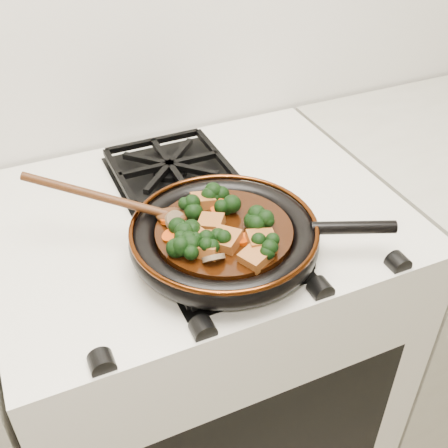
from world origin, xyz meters
name	(u,v)px	position (x,y,z in m)	size (l,w,h in m)	color
stove	(201,363)	(0.00, 1.69, 0.45)	(0.76, 0.60, 0.90)	silver
burner_grate_front	(226,250)	(0.00, 1.55, 0.91)	(0.23, 0.23, 0.03)	black
burner_grate_back	(170,168)	(0.00, 1.83, 0.91)	(0.23, 0.23, 0.03)	black
skillet	(225,236)	(0.00, 1.55, 0.94)	(0.42, 0.31, 0.05)	black
braising_sauce	(224,234)	(0.00, 1.55, 0.95)	(0.23, 0.23, 0.02)	black
tofu_cube_0	(206,247)	(-0.05, 1.51, 0.97)	(0.04, 0.04, 0.02)	brown
tofu_cube_1	(261,242)	(0.03, 1.49, 0.97)	(0.04, 0.04, 0.02)	brown
tofu_cube_2	(255,257)	(0.01, 1.46, 0.97)	(0.04, 0.04, 0.02)	brown
tofu_cube_3	(192,238)	(-0.06, 1.54, 0.97)	(0.04, 0.04, 0.02)	brown
tofu_cube_4	(202,241)	(-0.05, 1.53, 0.97)	(0.04, 0.04, 0.02)	brown
tofu_cube_5	(203,201)	(-0.01, 1.63, 0.97)	(0.04, 0.04, 0.02)	brown
tofu_cube_6	(211,224)	(-0.02, 1.56, 0.97)	(0.04, 0.04, 0.02)	brown
tofu_cube_7	(226,241)	(-0.02, 1.51, 0.97)	(0.04, 0.04, 0.02)	brown
broccoli_floret_0	(187,231)	(-0.06, 1.56, 0.97)	(0.06, 0.06, 0.05)	black
broccoli_floret_1	(216,241)	(-0.03, 1.51, 0.97)	(0.06, 0.06, 0.06)	black
broccoli_floret_2	(184,246)	(-0.08, 1.52, 0.97)	(0.06, 0.06, 0.05)	black
broccoli_floret_3	(211,194)	(0.01, 1.64, 0.97)	(0.06, 0.06, 0.05)	black
broccoli_floret_4	(256,221)	(0.05, 1.53, 0.97)	(0.06, 0.06, 0.05)	black
broccoli_floret_5	(222,209)	(0.01, 1.59, 0.97)	(0.06, 0.06, 0.05)	black
broccoli_floret_6	(265,248)	(0.03, 1.47, 0.97)	(0.05, 0.05, 0.06)	black
broccoli_floret_7	(197,247)	(-0.07, 1.51, 0.97)	(0.06, 0.06, 0.06)	black
broccoli_floret_8	(194,210)	(-0.03, 1.60, 0.97)	(0.06, 0.06, 0.05)	black
broccoli_floret_9	(264,225)	(0.05, 1.52, 0.97)	(0.06, 0.06, 0.06)	black
carrot_coin_0	(171,236)	(-0.09, 1.56, 0.96)	(0.03, 0.03, 0.01)	#BB3805
carrot_coin_1	(220,207)	(0.01, 1.60, 0.96)	(0.03, 0.03, 0.01)	#BB3805
carrot_coin_2	(169,220)	(-0.08, 1.60, 0.96)	(0.03, 0.03, 0.01)	#BB3805
carrot_coin_3	(244,239)	(0.01, 1.51, 0.96)	(0.03, 0.03, 0.01)	#BB3805
mushroom_slice_0	(176,221)	(-0.07, 1.59, 0.97)	(0.04, 0.04, 0.01)	brown
mushroom_slice_1	(214,258)	(-0.05, 1.48, 0.97)	(0.04, 0.04, 0.01)	brown
mushroom_slice_2	(184,246)	(-0.08, 1.53, 0.97)	(0.03, 0.03, 0.01)	brown
wooden_spoon	(128,204)	(-0.13, 1.65, 0.98)	(0.15, 0.11, 0.26)	#40210D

